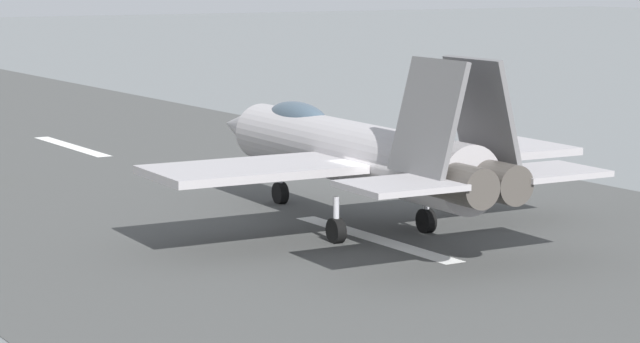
% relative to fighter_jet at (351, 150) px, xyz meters
% --- Properties ---
extents(ground_plane, '(400.00, 400.00, 0.00)m').
position_rel_fighter_jet_xyz_m(ground_plane, '(-2.50, 0.39, -2.46)').
color(ground_plane, slate).
extents(runway_strip, '(240.00, 26.00, 0.02)m').
position_rel_fighter_jet_xyz_m(runway_strip, '(-2.51, 0.39, -2.45)').
color(runway_strip, '#454645').
rests_on(runway_strip, ground).
extents(fighter_jet, '(17.27, 14.14, 5.66)m').
position_rel_fighter_jet_xyz_m(fighter_jet, '(0.00, 0.00, 0.00)').
color(fighter_jet, '#A4A0A2').
rests_on(fighter_jet, ground).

